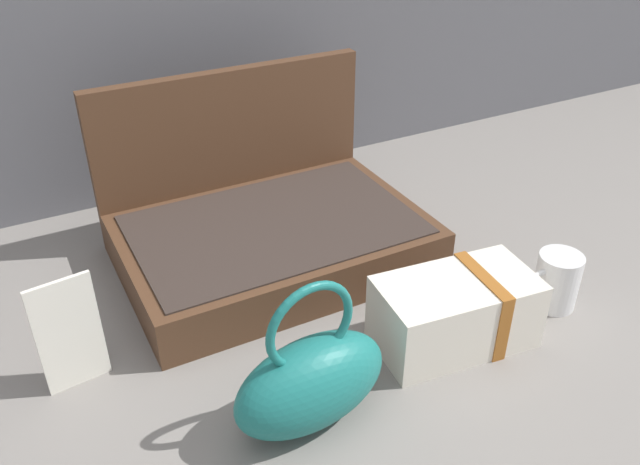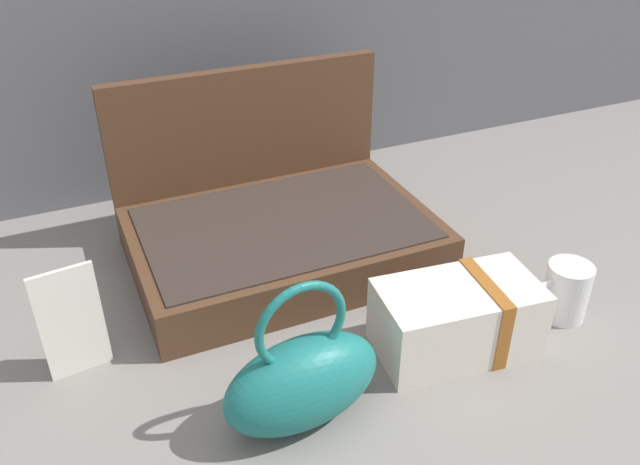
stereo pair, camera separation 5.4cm
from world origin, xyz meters
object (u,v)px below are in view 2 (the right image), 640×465
object	(u,v)px
cream_toiletry_bag	(459,318)
coffee_mug	(565,292)
info_card_left	(72,322)
open_suitcase	(276,222)
teal_pouch_handbag	(302,380)

from	to	relation	value
cream_toiletry_bag	coffee_mug	distance (m)	0.19
info_card_left	open_suitcase	bearing A→B (deg)	18.60
open_suitcase	teal_pouch_handbag	bearing A→B (deg)	-105.74
teal_pouch_handbag	coffee_mug	xyz separation A→B (m)	(0.44, 0.03, -0.02)
open_suitcase	coffee_mug	xyz separation A→B (m)	(0.34, -0.34, -0.02)
cream_toiletry_bag	info_card_left	bearing A→B (deg)	161.35
cream_toiletry_bag	info_card_left	xyz separation A→B (m)	(-0.50, 0.17, 0.03)
cream_toiletry_bag	coffee_mug	size ratio (longest dim) A/B	2.28
teal_pouch_handbag	info_card_left	size ratio (longest dim) A/B	1.30
teal_pouch_handbag	info_card_left	world-z (taller)	teal_pouch_handbag
open_suitcase	info_card_left	size ratio (longest dim) A/B	2.97
open_suitcase	info_card_left	distance (m)	0.39
open_suitcase	coffee_mug	size ratio (longest dim) A/B	4.79
open_suitcase	coffee_mug	bearing A→B (deg)	-45.54
coffee_mug	info_card_left	distance (m)	0.72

